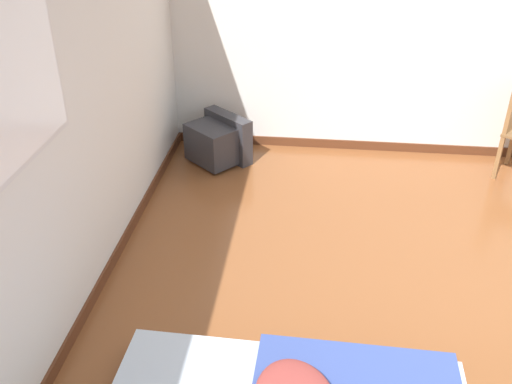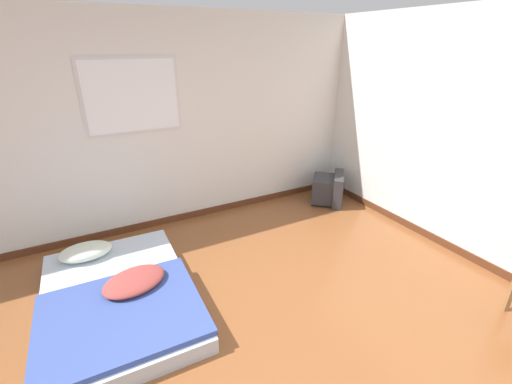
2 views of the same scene
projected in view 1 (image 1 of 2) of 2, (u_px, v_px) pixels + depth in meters
name	position (u px, v px, depth m)	size (l,w,h in m)	color
wall_back	(20.00, 157.00, 2.81)	(8.33, 0.08, 2.60)	silver
wall_right	(477.00, 23.00, 5.10)	(0.08, 8.01, 2.60)	silver
crt_tv	(218.00, 141.00, 5.48)	(0.67, 0.68, 0.45)	#333338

